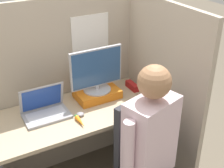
% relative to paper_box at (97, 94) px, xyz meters
% --- Properties ---
extents(cubicle_panel_back, '(1.84, 0.05, 1.56)m').
position_rel_paper_box_xyz_m(cubicle_panel_back, '(-0.25, 0.21, 0.01)').
color(cubicle_panel_back, tan).
rests_on(cubicle_panel_back, ground).
extents(cubicle_panel_right, '(0.04, 1.23, 1.56)m').
position_rel_paper_box_xyz_m(cubicle_panel_right, '(0.44, -0.17, 0.00)').
color(cubicle_panel_right, tan).
rests_on(cubicle_panel_right, ground).
extents(desk, '(1.34, 0.60, 0.74)m').
position_rel_paper_box_xyz_m(desk, '(-0.25, -0.11, -0.23)').
color(desk, tan).
rests_on(desk, ground).
extents(paper_box, '(0.36, 0.24, 0.07)m').
position_rel_paper_box_xyz_m(paper_box, '(0.00, 0.00, 0.00)').
color(paper_box, orange).
rests_on(paper_box, desk).
extents(monitor, '(0.45, 0.23, 0.36)m').
position_rel_paper_box_xyz_m(monitor, '(0.00, 0.00, 0.21)').
color(monitor, '#B2B2B7').
rests_on(monitor, paper_box).
extents(laptop, '(0.34, 0.22, 0.23)m').
position_rel_paper_box_xyz_m(laptop, '(-0.47, -0.05, 0.01)').
color(laptop, '#99999E').
rests_on(laptop, desk).
extents(mouse, '(0.06, 0.05, 0.03)m').
position_rel_paper_box_xyz_m(mouse, '(-0.24, -0.19, -0.02)').
color(mouse, gray).
rests_on(mouse, desk).
extents(stapler, '(0.05, 0.15, 0.05)m').
position_rel_paper_box_xyz_m(stapler, '(0.34, -0.02, -0.01)').
color(stapler, '#A31919').
rests_on(stapler, desk).
extents(carrot_toy, '(0.04, 0.16, 0.04)m').
position_rel_paper_box_xyz_m(carrot_toy, '(-0.28, -0.28, -0.02)').
color(carrot_toy, orange).
rests_on(carrot_toy, desk).
extents(office_chair, '(0.57, 0.62, 0.99)m').
position_rel_paper_box_xyz_m(office_chair, '(0.02, -0.67, -0.28)').
color(office_chair, '#2D2D33').
rests_on(office_chair, ground).
extents(person, '(0.46, 0.47, 1.35)m').
position_rel_paper_box_xyz_m(person, '(-0.02, -0.82, 0.00)').
color(person, black).
rests_on(person, ground).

